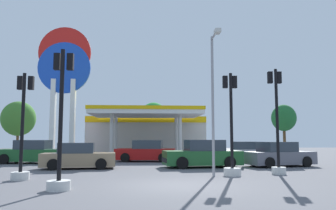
{
  "coord_description": "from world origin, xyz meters",
  "views": [
    {
      "loc": [
        -1.13,
        -11.92,
        1.69
      ],
      "look_at": [
        0.38,
        12.01,
        4.1
      ],
      "focal_mm": 35.13,
      "sensor_mm": 36.0,
      "label": 1
    }
  ],
  "objects": [
    {
      "name": "traffic_signal_2",
      "position": [
        2.71,
        2.89,
        1.5
      ],
      "size": [
        0.77,
        0.77,
        4.68
      ],
      "color": "silver",
      "rests_on": "ground"
    },
    {
      "name": "car_2",
      "position": [
        5.94,
        12.4,
        0.65
      ],
      "size": [
        4.25,
        2.52,
        1.43
      ],
      "color": "black",
      "rests_on": "ground"
    },
    {
      "name": "car_3",
      "position": [
        -4.94,
        6.8,
        0.65
      ],
      "size": [
        4.15,
        2.16,
        1.43
      ],
      "color": "black",
      "rests_on": "ground"
    },
    {
      "name": "traffic_signal_1",
      "position": [
        5.03,
        3.36,
        1.94
      ],
      "size": [
        0.65,
        0.68,
        5.0
      ],
      "color": "silver",
      "rests_on": "ground"
    },
    {
      "name": "car_0",
      "position": [
        -1.21,
        12.12,
        0.69
      ],
      "size": [
        4.47,
        2.37,
        1.53
      ],
      "color": "black",
      "rests_on": "ground"
    },
    {
      "name": "gas_station",
      "position": [
        -1.23,
        23.44,
        2.22
      ],
      "size": [
        12.26,
        12.63,
        4.33
      ],
      "color": "beige",
      "rests_on": "ground"
    },
    {
      "name": "car_5",
      "position": [
        6.75,
        7.46,
        0.66
      ],
      "size": [
        4.37,
        2.63,
        1.46
      ],
      "color": "black",
      "rests_on": "ground"
    },
    {
      "name": "tree_0",
      "position": [
        -17.39,
        30.61,
        4.12
      ],
      "size": [
        4.19,
        4.19,
        6.31
      ],
      "color": "brown",
      "rests_on": "ground"
    },
    {
      "name": "car_4",
      "position": [
        2.08,
        7.22,
        0.72
      ],
      "size": [
        4.6,
        2.4,
        1.59
      ],
      "color": "black",
      "rests_on": "ground"
    },
    {
      "name": "corner_streetlamp",
      "position": [
        1.8,
        2.35,
        3.85
      ],
      "size": [
        0.24,
        1.48,
        6.32
      ],
      "color": "gray",
      "rests_on": "ground"
    },
    {
      "name": "station_pole_sign",
      "position": [
        -8.47,
        17.07,
        7.29
      ],
      "size": [
        4.57,
        0.56,
        11.52
      ],
      "color": "white",
      "rests_on": "ground"
    },
    {
      "name": "traffic_signal_3",
      "position": [
        -3.99,
        -0.83,
        1.57
      ],
      "size": [
        0.77,
        0.77,
        4.67
      ],
      "color": "silver",
      "rests_on": "ground"
    },
    {
      "name": "tree_1",
      "position": [
        -0.34,
        29.69,
        4.4
      ],
      "size": [
        3.42,
        3.42,
        6.2
      ],
      "color": "brown",
      "rests_on": "ground"
    },
    {
      "name": "tree_2",
      "position": [
        16.98,
        30.57,
        4.32
      ],
      "size": [
        3.23,
        3.23,
        6.11
      ],
      "color": "brown",
      "rests_on": "ground"
    },
    {
      "name": "traffic_signal_0",
      "position": [
        -6.24,
        1.94,
        1.55
      ],
      "size": [
        0.72,
        0.72,
        4.38
      ],
      "color": "silver",
      "rests_on": "ground"
    },
    {
      "name": "car_1",
      "position": [
        -8.97,
        11.04,
        0.7
      ],
      "size": [
        4.44,
        2.19,
        1.55
      ],
      "color": "black",
      "rests_on": "ground"
    },
    {
      "name": "ground_plane",
      "position": [
        0.0,
        0.0,
        0.0
      ],
      "size": [
        90.0,
        90.0,
        0.0
      ],
      "primitive_type": "plane",
      "color": "#56565B",
      "rests_on": "ground"
    }
  ]
}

